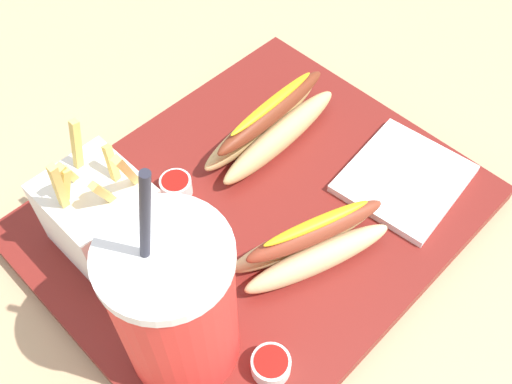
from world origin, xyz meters
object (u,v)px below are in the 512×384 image
(fries_basket, at_px, (100,214))
(napkin_stack, at_px, (404,178))
(hot_dog_2, at_px, (312,244))
(ketchup_cup_2, at_px, (271,364))
(soda_cup, at_px, (176,305))
(ketchup_cup_1, at_px, (176,186))
(hot_dog_1, at_px, (271,125))

(fries_basket, relative_size, napkin_stack, 1.24)
(fries_basket, height_order, hot_dog_2, fries_basket)
(fries_basket, distance_m, napkin_stack, 0.32)
(hot_dog_2, distance_m, ketchup_cup_2, 0.12)
(soda_cup, height_order, ketchup_cup_1, soda_cup)
(soda_cup, xyz_separation_m, napkin_stack, (-0.29, 0.03, -0.08))
(fries_basket, distance_m, hot_dog_1, 0.21)
(ketchup_cup_2, bearing_deg, fries_basket, -84.89)
(fries_basket, bearing_deg, ketchup_cup_1, 177.44)
(fries_basket, xyz_separation_m, ketchup_cup_1, (-0.09, 0.00, -0.03))
(hot_dog_2, bearing_deg, fries_basket, -50.98)
(ketchup_cup_1, distance_m, ketchup_cup_2, 0.22)
(napkin_stack, bearing_deg, ketchup_cup_1, -41.59)
(soda_cup, relative_size, hot_dog_1, 1.41)
(ketchup_cup_1, bearing_deg, soda_cup, 51.96)
(soda_cup, bearing_deg, hot_dog_2, 173.14)
(ketchup_cup_2, bearing_deg, hot_dog_1, -136.05)
(ketchup_cup_2, bearing_deg, napkin_stack, -170.52)
(hot_dog_1, xyz_separation_m, ketchup_cup_1, (0.12, -0.02, -0.01))
(ketchup_cup_1, bearing_deg, hot_dog_1, 171.26)
(hot_dog_2, height_order, ketchup_cup_1, hot_dog_2)
(fries_basket, height_order, ketchup_cup_2, fries_basket)
(fries_basket, distance_m, hot_dog_2, 0.20)
(hot_dog_1, distance_m, napkin_stack, 0.16)
(soda_cup, relative_size, ketchup_cup_1, 7.73)
(napkin_stack, bearing_deg, ketchup_cup_2, 9.48)
(ketchup_cup_2, relative_size, napkin_stack, 0.28)
(ketchup_cup_2, distance_m, napkin_stack, 0.26)
(soda_cup, distance_m, hot_dog_2, 0.16)
(fries_basket, xyz_separation_m, ketchup_cup_2, (-0.02, 0.21, -0.03))
(soda_cup, distance_m, ketchup_cup_2, 0.11)
(ketchup_cup_1, bearing_deg, ketchup_cup_2, 71.69)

